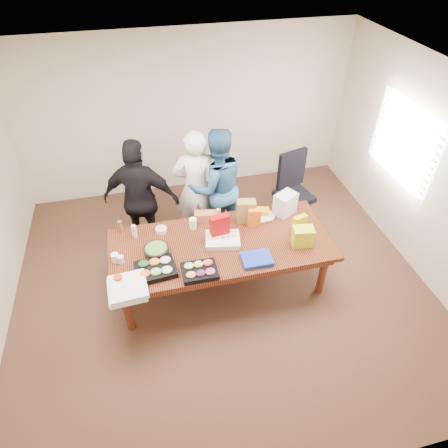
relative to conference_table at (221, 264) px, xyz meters
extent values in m
cube|color=#47301E|center=(0.00, 0.00, -0.39)|extent=(5.50, 5.00, 0.02)
cube|color=white|center=(0.00, 0.00, 2.33)|extent=(5.50, 5.00, 0.02)
cube|color=beige|center=(0.00, 2.50, 0.98)|extent=(5.50, 0.04, 2.70)
cube|color=beige|center=(0.00, -2.50, 0.98)|extent=(5.50, 0.04, 2.70)
cube|color=beige|center=(2.75, 0.00, 0.98)|extent=(0.04, 5.00, 2.70)
cube|color=white|center=(2.72, 0.60, 1.12)|extent=(0.03, 1.40, 1.10)
cube|color=beige|center=(2.68, 0.60, 1.12)|extent=(0.04, 1.36, 1.00)
cube|color=#4C1C0F|center=(0.00, 0.00, 0.00)|extent=(2.80, 1.20, 0.75)
cube|color=black|center=(1.40, 1.01, 0.20)|extent=(0.72, 0.72, 1.15)
imported|color=white|center=(-0.12, 1.07, 0.52)|extent=(0.70, 0.50, 1.79)
imported|color=#2E5C83|center=(0.18, 1.03, 0.52)|extent=(0.94, 0.77, 1.79)
imported|color=black|center=(-0.91, 0.96, 0.53)|extent=(1.14, 0.75, 1.80)
cube|color=black|center=(-0.85, -0.29, 0.41)|extent=(0.49, 0.40, 0.07)
cube|color=black|center=(-0.36, -0.43, 0.41)|extent=(0.41, 0.32, 0.06)
cube|color=white|center=(0.02, 0.02, 0.41)|extent=(0.48, 0.40, 0.07)
cylinder|color=black|center=(-0.81, 0.00, 0.43)|extent=(0.33, 0.33, 0.10)
cube|color=#1732A7|center=(0.35, -0.40, 0.40)|extent=(0.36, 0.28, 0.05)
cube|color=#AA0707|center=(0.01, 0.11, 0.55)|extent=(0.25, 0.13, 0.35)
cube|color=yellow|center=(1.02, -0.03, 0.51)|extent=(0.19, 0.12, 0.27)
cube|color=orange|center=(0.50, 0.24, 0.50)|extent=(0.18, 0.10, 0.26)
cylinder|color=white|center=(-0.29, 0.38, 0.45)|extent=(0.10, 0.10, 0.15)
cylinder|color=yellow|center=(0.08, 0.48, 0.46)|extent=(0.06, 0.06, 0.16)
cylinder|color=brown|center=(-1.21, 0.52, 0.46)|extent=(0.07, 0.07, 0.18)
cylinder|color=beige|center=(-1.05, 0.37, 0.47)|extent=(0.07, 0.07, 0.19)
cube|color=#FDB709|center=(0.66, 0.45, 0.41)|extent=(0.26, 0.19, 0.08)
cube|color=#A25B3D|center=(-0.09, 0.51, 0.44)|extent=(0.32, 0.18, 0.12)
cube|color=olive|center=(0.42, 0.36, 0.54)|extent=(0.27, 0.19, 0.32)
cylinder|color=#AB340B|center=(-1.27, -0.39, 0.44)|extent=(0.12, 0.12, 0.12)
cylinder|color=white|center=(-1.24, -0.05, 0.43)|extent=(0.08, 0.08, 0.10)
cylinder|color=white|center=(-1.30, -0.02, 0.44)|extent=(0.11, 0.11, 0.12)
cube|color=white|center=(-1.19, -0.52, 0.40)|extent=(0.43, 0.43, 0.05)
cube|color=white|center=(-1.17, -0.52, 0.45)|extent=(0.44, 0.44, 0.05)
cylinder|color=white|center=(0.72, 0.39, 0.38)|extent=(0.25, 0.25, 0.01)
cylinder|color=white|center=(0.64, 0.40, 0.38)|extent=(0.32, 0.32, 0.02)
cylinder|color=beige|center=(0.57, 0.40, 0.41)|extent=(0.16, 0.16, 0.06)
cylinder|color=beige|center=(-0.71, 0.40, 0.40)|extent=(0.16, 0.16, 0.06)
cube|color=silver|center=(0.99, 0.41, 0.53)|extent=(0.35, 0.32, 0.31)
cube|color=yellow|center=(0.98, -0.24, 0.50)|extent=(0.28, 0.21, 0.25)
camera|label=1|loc=(-0.79, -3.47, 3.73)|focal=31.04mm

